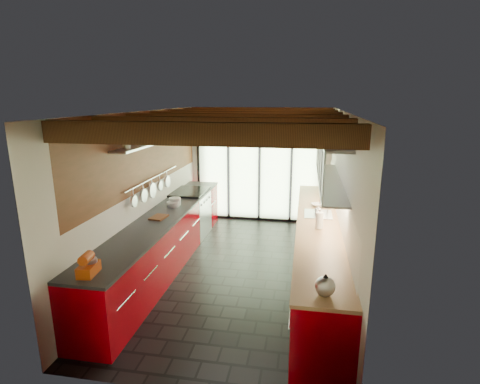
{
  "coord_description": "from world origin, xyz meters",
  "views": [
    {
      "loc": [
        1.02,
        -5.67,
        2.81
      ],
      "look_at": [
        -0.05,
        0.4,
        1.25
      ],
      "focal_mm": 28.0,
      "sensor_mm": 36.0,
      "label": 1
    }
  ],
  "objects": [
    {
      "name": "upper_cabinets_right",
      "position": [
        1.43,
        0.3,
        1.85
      ],
      "size": [
        0.34,
        3.0,
        3.0
      ],
      "color": "silver",
      "rests_on": "ground"
    },
    {
      "name": "stand_mixer",
      "position": [
        -1.27,
        -2.24,
        1.02
      ],
      "size": [
        0.2,
        0.3,
        0.26
      ],
      "color": "#B63F0E",
      "rests_on": "left_counter"
    },
    {
      "name": "cutting_board",
      "position": [
        -1.27,
        -0.23,
        0.93
      ],
      "size": [
        0.25,
        0.33,
        0.03
      ],
      "primitive_type": "cube",
      "rotation": [
        0.0,
        0.0,
        -0.12
      ],
      "color": "brown",
      "rests_on": "left_counter"
    },
    {
      "name": "left_counter",
      "position": [
        -1.28,
        0.0,
        0.46
      ],
      "size": [
        0.68,
        5.0,
        0.92
      ],
      "color": "#920008",
      "rests_on": "ground"
    },
    {
      "name": "room_shell",
      "position": [
        0.0,
        0.0,
        1.65
      ],
      "size": [
        5.5,
        5.5,
        5.5
      ],
      "color": "silver",
      "rests_on": "ground"
    },
    {
      "name": "sink_assembly",
      "position": [
        1.29,
        0.4,
        0.96
      ],
      "size": [
        0.45,
        0.52,
        0.43
      ],
      "color": "silver",
      "rests_on": "right_counter"
    },
    {
      "name": "pot_small",
      "position": [
        -1.27,
        0.44,
        0.96
      ],
      "size": [
        0.28,
        0.28,
        0.09
      ],
      "primitive_type": "cylinder",
      "rotation": [
        0.0,
        0.0,
        -0.3
      ],
      "color": "silver",
      "rests_on": "left_counter"
    },
    {
      "name": "paper_towel",
      "position": [
        1.27,
        -0.29,
        1.04
      ],
      "size": [
        0.13,
        0.13,
        0.3
      ],
      "color": "white",
      "rests_on": "right_counter"
    },
    {
      "name": "ground",
      "position": [
        0.0,
        0.0,
        0.0
      ],
      "size": [
        5.5,
        5.5,
        0.0
      ],
      "primitive_type": "plane",
      "color": "black",
      "rests_on": "ground"
    },
    {
      "name": "bowl",
      "position": [
        1.27,
        0.9,
        0.94
      ],
      "size": [
        0.27,
        0.27,
        0.05
      ],
      "primitive_type": "imported",
      "rotation": [
        0.0,
        0.0,
        0.42
      ],
      "color": "silver",
      "rests_on": "right_counter"
    },
    {
      "name": "glass_door",
      "position": [
        0.0,
        2.69,
        1.66
      ],
      "size": [
        2.95,
        0.1,
        2.9
      ],
      "color": "#C6EAAD",
      "rests_on": "ground"
    },
    {
      "name": "kettle",
      "position": [
        1.27,
        -2.25,
        1.02
      ],
      "size": [
        0.22,
        0.26,
        0.24
      ],
      "color": "silver",
      "rests_on": "right_counter"
    },
    {
      "name": "ceiling_beams",
      "position": [
        -0.0,
        0.38,
        2.46
      ],
      "size": [
        3.14,
        5.06,
        4.9
      ],
      "color": "#593316",
      "rests_on": "ground"
    },
    {
      "name": "soap_bottle",
      "position": [
        1.27,
        0.35,
        1.01
      ],
      "size": [
        0.11,
        0.11,
        0.18
      ],
      "primitive_type": "imported",
      "rotation": [
        0.0,
        0.0,
        0.38
      ],
      "color": "silver",
      "rests_on": "right_counter"
    },
    {
      "name": "range_stove",
      "position": [
        -1.28,
        1.45,
        0.47
      ],
      "size": [
        0.66,
        0.9,
        0.97
      ],
      "color": "silver",
      "rests_on": "ground"
    },
    {
      "name": "left_wall_fixtures",
      "position": [
        -1.47,
        0.18,
        1.85
      ],
      "size": [
        0.28,
        2.6,
        0.96
      ],
      "color": "silver",
      "rests_on": "ground"
    },
    {
      "name": "right_counter",
      "position": [
        1.27,
        0.0,
        0.46
      ],
      "size": [
        0.68,
        5.0,
        0.92
      ],
      "color": "#920008",
      "rests_on": "ground"
    },
    {
      "name": "pot_large",
      "position": [
        -1.27,
        0.54,
        0.99
      ],
      "size": [
        0.26,
        0.26,
        0.13
      ],
      "primitive_type": "cylinder",
      "rotation": [
        0.0,
        0.0,
        0.3
      ],
      "color": "silver",
      "rests_on": "left_counter"
    }
  ]
}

